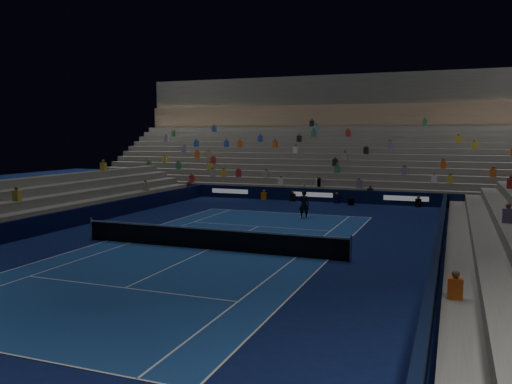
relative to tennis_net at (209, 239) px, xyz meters
The scene contains 9 objects.
ground 0.50m from the tennis_net, ahead, with size 90.00×90.00×0.00m, color #0B1645.
court_surface 0.50m from the tennis_net, ahead, with size 10.97×23.77×0.01m, color navy.
sponsor_barrier_far 18.50m from the tennis_net, 90.00° to the left, with size 44.00×0.25×1.00m, color black.
sponsor_barrier_east 9.70m from the tennis_net, ahead, with size 0.25×37.00×1.00m, color black.
sponsor_barrier_west 9.70m from the tennis_net, behind, with size 0.25×37.00×1.00m, color black.
grandstand_main 28.05m from the tennis_net, 90.00° to the left, with size 44.00×15.20×11.20m.
tennis_net is the anchor object (origin of this frame).
tennis_player 10.17m from the tennis_net, 80.76° to the left, with size 0.65×0.42×1.77m, color black.
broadcast_camera 17.70m from the tennis_net, 79.71° to the left, with size 0.54×0.90×0.53m.
Camera 1 is at (10.18, -20.79, 5.10)m, focal length 36.62 mm.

